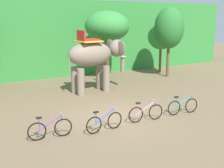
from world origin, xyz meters
TOP-DOWN VIEW (x-y plane):
  - ground_plane at (0.00, 0.00)m, footprint 80.00×80.00m
  - foliage_hedge at (0.00, 13.03)m, footprint 36.00×6.00m
  - tree_right at (3.77, 7.60)m, footprint 3.22×3.22m
  - tree_center at (8.36, 6.13)m, footprint 2.26×2.26m
  - tree_far_left at (8.85, 7.66)m, footprint 2.15×2.15m
  - elephant at (1.34, 4.75)m, footprint 4.20×2.09m
  - bike_purple at (-3.46, -0.96)m, footprint 1.71×0.52m
  - bike_blue at (-1.34, -1.35)m, footprint 1.71×0.52m
  - bike_pink at (0.81, -1.23)m, footprint 1.70×0.52m
  - bike_teal at (2.92, -1.31)m, footprint 1.71×0.52m

SIDE VIEW (x-z plane):
  - ground_plane at x=0.00m, z-range 0.00..0.00m
  - bike_purple at x=-3.46m, z-range -0.07..0.85m
  - bike_blue at x=-1.34m, z-range -0.07..0.85m
  - bike_pink at x=0.81m, z-range -0.07..0.85m
  - bike_teal at x=2.92m, z-range -0.07..0.85m
  - elephant at x=1.34m, z-range 0.31..4.09m
  - foliage_hedge at x=0.00m, z-range 0.00..5.86m
  - tree_far_left at x=8.85m, z-range 0.97..5.04m
  - tree_center at x=8.36m, z-range 1.08..6.41m
  - tree_right at x=3.77m, z-range 1.38..6.39m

